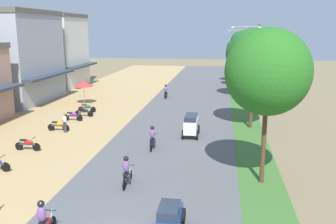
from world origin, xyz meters
The scene contains 23 objects.
shophouse_mid centered at (-19.98, 26.67, 5.05)m, with size 9.57×10.50×10.10m.
shophouse_far centered at (-19.98, 37.69, 5.05)m, with size 8.53×8.54×10.10m.
parked_motorbike_second centered at (-9.31, 10.44, 0.55)m, with size 1.80×0.54×0.94m.
parked_motorbike_third centered at (-9.37, 15.36, 0.55)m, with size 1.80×0.54×0.94m.
parked_motorbike_fourth centered at (-9.56, 18.75, 0.55)m, with size 1.80×0.54×0.94m.
parked_motorbike_fifth centered at (-9.19, 20.49, 0.55)m, with size 1.80×0.54×0.94m.
parked_motorbike_sixth centered at (-9.58, 22.30, 0.55)m, with size 1.80×0.54×0.94m.
vendor_umbrella centered at (-11.32, 26.11, 2.31)m, with size 2.20×2.20×2.52m.
pedestrian_on_shoulder centered at (-8.70, 15.06, 0.96)m, with size 0.42×0.36×1.62m.
median_tree_nearest centered at (5.72, 7.37, 5.96)m, with size 4.32×4.32×8.12m.
median_tree_second centered at (5.92, 18.78, 5.65)m, with size 4.31×4.31×8.14m.
median_tree_third centered at (5.87, 32.76, 5.30)m, with size 4.15×4.15×7.30m.
median_tree_fourth centered at (5.97, 39.68, 6.32)m, with size 3.05×3.05×7.86m.
median_tree_fifth centered at (5.46, 45.19, 5.24)m, with size 2.94×2.94×6.71m.
streetlamp_near centered at (5.80, 28.88, 4.85)m, with size 3.16×0.20×8.38m.
streetlamp_mid centered at (5.80, 51.94, 4.63)m, with size 3.16×0.20×7.95m.
utility_pole_near centered at (8.11, 39.07, 4.56)m, with size 1.80×0.20×8.73m.
car_sedan_blue centered at (1.56, 1.67, 0.74)m, with size 1.10×2.26×1.19m.
car_van_white centered at (1.26, 15.40, 1.02)m, with size 1.19×2.41×1.67m.
motorbike_foreground_rider centered at (-3.19, 0.50, 0.86)m, with size 0.54×1.80×1.66m.
motorbike_ahead_second centered at (-1.27, 5.84, 0.86)m, with size 0.54×1.80×1.66m.
motorbike_ahead_third centered at (-1.06, 11.93, 0.86)m, with size 0.54×1.80×1.66m.
motorbike_ahead_fourth centered at (-3.01, 30.71, 0.86)m, with size 0.54×1.80×1.66m.
Camera 1 is at (3.45, -11.60, 8.07)m, focal length 39.42 mm.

